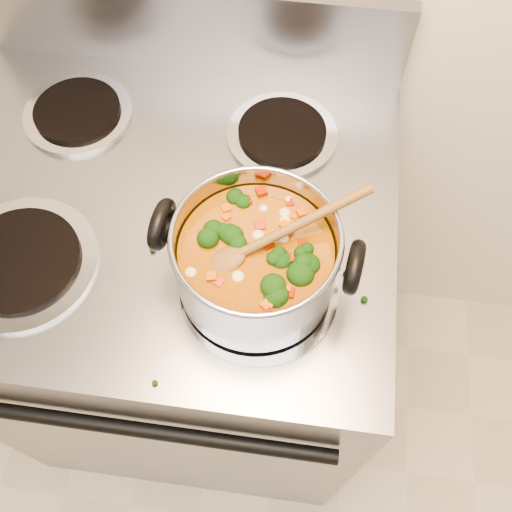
{
  "coord_description": "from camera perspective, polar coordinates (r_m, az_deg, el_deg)",
  "views": [
    {
      "loc": [
        0.17,
        0.64,
        1.7
      ],
      "look_at": [
        0.12,
        1.02,
        1.01
      ],
      "focal_mm": 40.0,
      "sensor_mm": 36.0,
      "label": 1
    }
  ],
  "objects": [
    {
      "name": "cooktop_crumbs",
      "position": [
        0.91,
        0.51,
        2.3
      ],
      "size": [
        0.26,
        0.24,
        0.01
      ],
      "color": "black",
      "rests_on": "electric_range"
    },
    {
      "name": "wooden_spoon",
      "position": [
        0.76,
        0.65,
        1.38
      ],
      "size": [
        0.22,
        0.14,
        0.08
      ],
      "rotation": [
        0.0,
        0.0,
        0.52
      ],
      "color": "brown",
      "rests_on": "stockpot"
    },
    {
      "name": "stockpot",
      "position": [
        0.8,
        -0.03,
        -0.43
      ],
      "size": [
        0.29,
        0.23,
        0.14
      ],
      "rotation": [
        0.0,
        0.0,
        -0.12
      ],
      "color": "#A0A0A8",
      "rests_on": "electric_range"
    },
    {
      "name": "electric_range",
      "position": [
        1.36,
        -6.72,
        -4.97
      ],
      "size": [
        0.78,
        0.71,
        1.08
      ],
      "color": "gray",
      "rests_on": "ground"
    }
  ]
}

